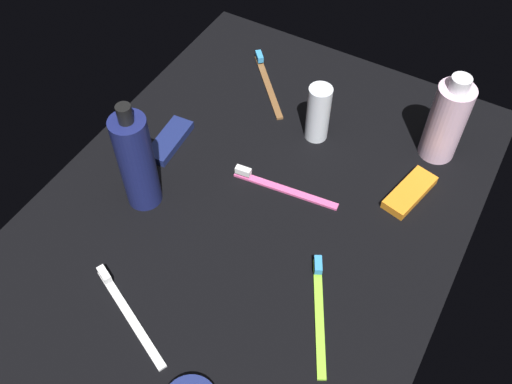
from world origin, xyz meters
The scene contains 10 objects.
ground_plane centered at (0.00, 0.00, -0.60)cm, with size 84.00×64.00×1.20cm, color black.
lotion_bottle centered at (-7.83, 16.18, 8.91)cm, with size 5.51×5.51×20.11cm.
bodywash_bottle centered at (25.12, -21.41, 7.48)cm, with size 6.06×6.06×16.49cm.
deodorant_stick centered at (18.37, -1.69, 5.42)cm, with size 4.03×4.03×10.84cm, color silver.
toothbrush_pink centered at (4.53, -1.73, 0.61)cm, with size 3.16×18.02×2.10cm.
toothbrush_brown centered at (26.15, 12.49, 0.61)cm, with size 14.07×13.06×2.10cm.
toothbrush_white centered at (-25.51, 6.30, 0.61)cm, with size 8.59×16.86×2.10cm.
toothbrush_lime centered at (-11.83, -16.92, 0.61)cm, with size 16.48×9.47×2.10cm.
snack_bar_orange centered at (13.82, -20.77, 0.75)cm, with size 10.40×4.00×1.50cm, color orange.
snack_bar_navy centered at (3.95, 19.64, 0.75)cm, with size 10.40×4.00×1.50cm, color navy.
Camera 1 is at (-47.80, -27.25, 73.23)cm, focal length 39.99 mm.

